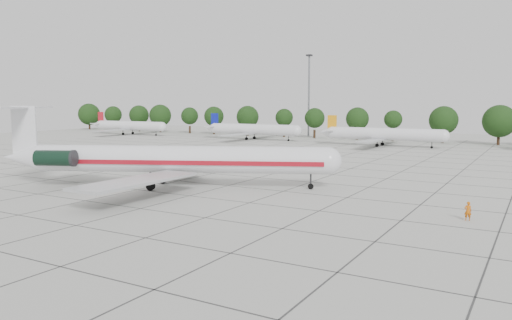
{
  "coord_description": "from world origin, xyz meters",
  "views": [
    {
      "loc": [
        34.78,
        -52.78,
        10.63
      ],
      "look_at": [
        3.85,
        0.55,
        3.5
      ],
      "focal_mm": 35.0,
      "sensor_mm": 36.0,
      "label": 1
    }
  ],
  "objects_px": {
    "bg_airliner_b": "(253,130)",
    "floodlight_mast": "(309,91)",
    "main_airliner": "(161,159)",
    "bg_airliner_c": "(383,134)",
    "ground_crew": "(468,211)",
    "bg_airliner_a": "(130,126)"
  },
  "relations": [
    {
      "from": "bg_airliner_a",
      "to": "floodlight_mast",
      "type": "xyz_separation_m",
      "value": [
        53.89,
        23.4,
        11.37
      ]
    },
    {
      "from": "main_airliner",
      "to": "bg_airliner_a",
      "type": "height_order",
      "value": "main_airliner"
    },
    {
      "from": "ground_crew",
      "to": "bg_airliner_c",
      "type": "xyz_separation_m",
      "value": [
        -28.27,
        72.11,
        2.04
      ]
    },
    {
      "from": "main_airliner",
      "to": "bg_airliner_c",
      "type": "relative_size",
      "value": 1.47
    },
    {
      "from": "ground_crew",
      "to": "bg_airliner_b",
      "type": "relative_size",
      "value": 0.06
    },
    {
      "from": "main_airliner",
      "to": "ground_crew",
      "type": "bearing_deg",
      "value": -24.76
    },
    {
      "from": "main_airliner",
      "to": "bg_airliner_b",
      "type": "distance_m",
      "value": 81.09
    },
    {
      "from": "main_airliner",
      "to": "bg_airliner_b",
      "type": "height_order",
      "value": "main_airliner"
    },
    {
      "from": "bg_airliner_a",
      "to": "bg_airliner_b",
      "type": "height_order",
      "value": "same"
    },
    {
      "from": "main_airliner",
      "to": "ground_crew",
      "type": "distance_m",
      "value": 36.05
    },
    {
      "from": "bg_airliner_b",
      "to": "main_airliner",
      "type": "bearing_deg",
      "value": -67.68
    },
    {
      "from": "bg_airliner_c",
      "to": "main_airliner",
      "type": "bearing_deg",
      "value": -96.09
    },
    {
      "from": "bg_airliner_a",
      "to": "main_airliner",
      "type": "bearing_deg",
      "value": -43.61
    },
    {
      "from": "bg_airliner_b",
      "to": "bg_airliner_c",
      "type": "height_order",
      "value": "same"
    },
    {
      "from": "bg_airliner_b",
      "to": "floodlight_mast",
      "type": "distance_m",
      "value": 25.78
    },
    {
      "from": "bg_airliner_b",
      "to": "ground_crew",
      "type": "bearing_deg",
      "value": -48.36
    },
    {
      "from": "bg_airliner_a",
      "to": "bg_airliner_b",
      "type": "relative_size",
      "value": 1.0
    },
    {
      "from": "ground_crew",
      "to": "bg_airliner_c",
      "type": "bearing_deg",
      "value": -87.87
    },
    {
      "from": "main_airliner",
      "to": "floodlight_mast",
      "type": "relative_size",
      "value": 1.63
    },
    {
      "from": "ground_crew",
      "to": "bg_airliner_a",
      "type": "relative_size",
      "value": 0.06
    },
    {
      "from": "bg_airliner_b",
      "to": "bg_airliner_c",
      "type": "relative_size",
      "value": 1.0
    },
    {
      "from": "main_airliner",
      "to": "ground_crew",
      "type": "height_order",
      "value": "main_airliner"
    }
  ]
}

